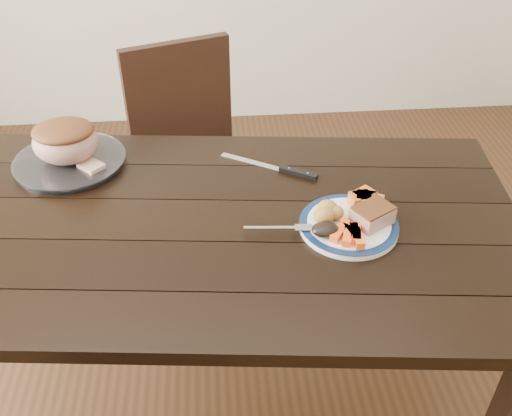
{
  "coord_description": "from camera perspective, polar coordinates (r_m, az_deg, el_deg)",
  "views": [
    {
      "loc": [
        -0.02,
        -1.21,
        1.7
      ],
      "look_at": [
        0.08,
        -0.02,
        0.8
      ],
      "focal_mm": 40.0,
      "sensor_mm": 36.0,
      "label": 1
    }
  ],
  "objects": [
    {
      "name": "carrot_batons",
      "position": [
        1.46,
        9.44,
        -2.55
      ],
      "size": [
        0.09,
        0.11,
        0.02
      ],
      "color": "#FF5B15",
      "rests_on": "dinner_plate"
    },
    {
      "name": "pork_slice",
      "position": [
        1.51,
        11.54,
        -0.76
      ],
      "size": [
        0.12,
        0.12,
        0.04
      ],
      "primitive_type": "cube",
      "rotation": [
        0.0,
        0.0,
        0.54
      ],
      "color": "tan",
      "rests_on": "dinner_plate"
    },
    {
      "name": "cut_slice",
      "position": [
        1.77,
        -16.14,
        4.02
      ],
      "size": [
        0.09,
        0.09,
        0.02
      ],
      "primitive_type": "cube",
      "rotation": [
        0.0,
        0.0,
        -0.77
      ],
      "color": "tan",
      "rests_on": "serving_platter"
    },
    {
      "name": "dining_table",
      "position": [
        1.6,
        -2.93,
        -3.81
      ],
      "size": [
        1.68,
        1.06,
        0.75
      ],
      "rotation": [
        0.0,
        0.0,
        -0.1
      ],
      "color": "black",
      "rests_on": "ground"
    },
    {
      "name": "chair_far",
      "position": [
        2.27,
        -6.43,
        5.62
      ],
      "size": [
        0.54,
        0.55,
        0.93
      ],
      "rotation": [
        0.0,
        0.0,
        3.49
      ],
      "color": "black",
      "rests_on": "ground"
    },
    {
      "name": "dinner_plate",
      "position": [
        1.52,
        9.24,
        -1.78
      ],
      "size": [
        0.26,
        0.26,
        0.02
      ],
      "primitive_type": "cylinder",
      "color": "white",
      "rests_on": "dining_table"
    },
    {
      "name": "roasted_potatoes",
      "position": [
        1.5,
        7.19,
        -0.4
      ],
      "size": [
        0.08,
        0.08,
        0.05
      ],
      "color": "gold",
      "rests_on": "dinner_plate"
    },
    {
      "name": "plate_rim",
      "position": [
        1.52,
        9.27,
        -1.53
      ],
      "size": [
        0.26,
        0.26,
        0.02
      ],
      "primitive_type": "torus",
      "color": "#0D2144",
      "rests_on": "dinner_plate"
    },
    {
      "name": "roast_joint",
      "position": [
        1.81,
        -18.51,
        6.25
      ],
      "size": [
        0.19,
        0.17,
        0.13
      ],
      "primitive_type": "ellipsoid",
      "color": "tan",
      "rests_on": "serving_platter"
    },
    {
      "name": "serving_platter",
      "position": [
        1.84,
        -18.09,
        4.35
      ],
      "size": [
        0.33,
        0.33,
        0.02
      ],
      "primitive_type": "cylinder",
      "color": "white",
      "rests_on": "dining_table"
    },
    {
      "name": "fork",
      "position": [
        1.48,
        2.76,
        -2.03
      ],
      "size": [
        0.18,
        0.03,
        0.0
      ],
      "rotation": [
        0.0,
        0.0,
        -0.08
      ],
      "color": "silver",
      "rests_on": "dinner_plate"
    },
    {
      "name": "carving_knife",
      "position": [
        1.72,
        3.04,
        3.82
      ],
      "size": [
        0.29,
        0.18,
        0.01
      ],
      "rotation": [
        0.0,
        0.0,
        -0.54
      ],
      "color": "silver",
      "rests_on": "dining_table"
    },
    {
      "name": "dark_mushroom",
      "position": [
        1.46,
        6.93,
        -2.14
      ],
      "size": [
        0.07,
        0.05,
        0.03
      ],
      "primitive_type": "ellipsoid",
      "color": "black",
      "rests_on": "dinner_plate"
    },
    {
      "name": "pumpkin_wedges",
      "position": [
        1.57,
        10.9,
        0.76
      ],
      "size": [
        0.09,
        0.09,
        0.04
      ],
      "color": "orange",
      "rests_on": "dinner_plate"
    },
    {
      "name": "ground",
      "position": [
        2.09,
        -2.35,
        -17.58
      ],
      "size": [
        4.0,
        4.0,
        0.0
      ],
      "primitive_type": "plane",
      "color": "#472B16",
      "rests_on": "ground"
    }
  ]
}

